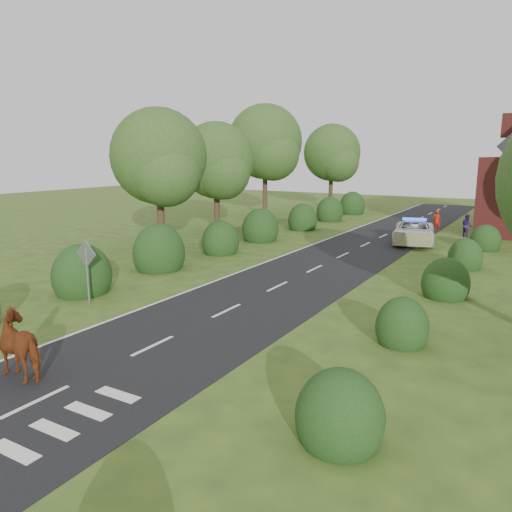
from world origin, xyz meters
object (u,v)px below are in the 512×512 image
Objects in this scene: cow at (25,349)px; pedestrian_red at (437,220)px; road_sign at (87,263)px; police_van at (414,232)px; pedestrian_purple at (467,225)px.

cow is 1.29× the size of pedestrian_red.
pedestrian_red is (7.71, 26.63, -0.87)m from road_sign.
police_van is 3.61× the size of pedestrian_purple.
road_sign is at bearing 59.90° from pedestrian_red.
pedestrian_purple is (6.58, 29.83, 0.09)m from cow.
police_van reaches higher than cow.
cow is 32.07m from pedestrian_red.
pedestrian_purple is at bearing 48.44° from police_van.
road_sign is at bearing 110.85° from pedestrian_purple.
police_van is at bearing 103.19° from pedestrian_purple.
road_sign is 1.61× the size of pedestrian_red.
road_sign is 27.74m from pedestrian_red.
road_sign is 1.58× the size of pedestrian_purple.
pedestrian_red is at bearing 73.85° from road_sign.
road_sign reaches higher than police_van.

